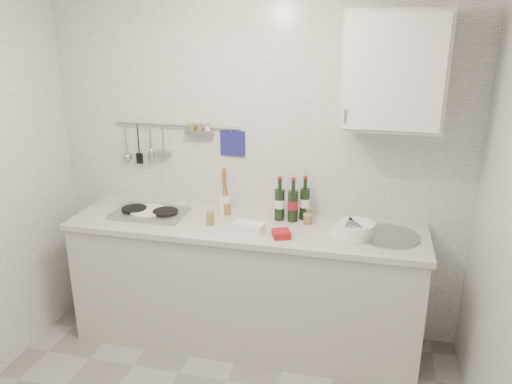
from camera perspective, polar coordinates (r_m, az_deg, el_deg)
back_wall at (r=3.59m, az=-0.13°, el=3.02°), size 3.00×0.02×2.50m
counter at (r=3.63m, az=-1.15°, el=-10.76°), size 2.44×0.64×0.96m
wall_rail at (r=3.69m, az=-9.33°, el=6.06°), size 0.98×0.09×0.34m
wall_cabinet at (r=3.19m, az=15.42°, el=13.22°), size 0.60×0.38×0.70m
plate_stack_hob at (r=3.64m, az=-12.35°, el=-2.30°), size 0.27×0.27×0.04m
plate_stack_sink at (r=3.28m, az=11.12°, el=-4.20°), size 0.28×0.27×0.10m
wine_bottles at (r=3.44m, az=4.19°, el=-0.78°), size 0.24×0.13×0.31m
butter_dish at (r=3.28m, az=-0.79°, el=-4.05°), size 0.22×0.14×0.06m
strawberry_punnet at (r=3.20m, az=2.90°, el=-4.81°), size 0.14×0.14×0.05m
utensil_crock at (r=3.58m, az=-3.60°, el=-1.22°), size 0.08×0.08×0.35m
jar_a at (r=3.57m, az=-3.40°, el=-1.86°), size 0.06×0.06×0.09m
jar_b at (r=3.50m, az=5.86°, el=-2.39°), size 0.07×0.07×0.09m
jar_c at (r=3.42m, az=5.91°, el=-3.07°), size 0.06×0.06×0.07m
jar_d at (r=3.39m, az=-5.25°, el=-2.95°), size 0.06×0.06×0.10m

